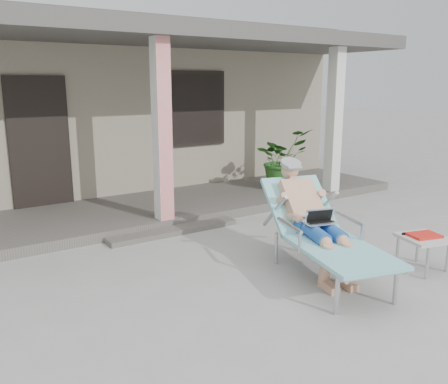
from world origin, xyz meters
TOP-DOWN VIEW (x-y plane):
  - ground at (0.00, 0.00)m, footprint 60.00×60.00m
  - house at (0.00, 6.50)m, footprint 10.40×5.40m
  - porch_deck at (0.00, 3.00)m, footprint 10.00×2.00m
  - porch_overhang at (0.00, 2.95)m, footprint 10.00×2.30m
  - porch_step at (0.00, 1.85)m, footprint 2.00×0.30m
  - lounger at (0.69, -0.33)m, footprint 1.24×2.09m
  - side_table at (1.76, -0.98)m, footprint 0.60×0.60m
  - potted_palm at (2.82, 2.79)m, footprint 1.15×1.04m

SIDE VIEW (x-z plane):
  - ground at x=0.00m, z-range 0.00..0.00m
  - porch_step at x=0.00m, z-range 0.00..0.07m
  - porch_deck at x=0.00m, z-range 0.00..0.15m
  - side_table at x=1.76m, z-range 0.15..0.59m
  - potted_palm at x=2.82m, z-range 0.15..1.29m
  - lounger at x=0.69m, z-range 0.15..1.47m
  - house at x=0.00m, z-range 0.02..3.32m
  - porch_overhang at x=0.00m, z-range 1.36..4.21m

